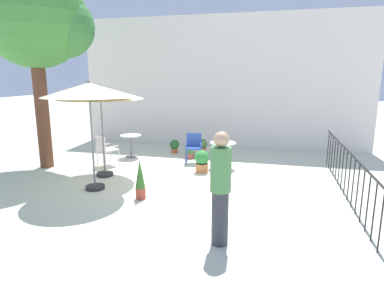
# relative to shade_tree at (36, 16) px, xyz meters

# --- Properties ---
(ground_plane) EXTENTS (60.00, 60.00, 0.00)m
(ground_plane) POSITION_rel_shade_tree_xyz_m (4.34, -0.56, -4.16)
(ground_plane) COLOR beige
(villa_facade) EXTENTS (10.51, 0.30, 4.72)m
(villa_facade) POSITION_rel_shade_tree_xyz_m (4.34, 4.09, -1.80)
(villa_facade) COLOR silver
(villa_facade) RESTS_ON ground
(terrace_railing) EXTENTS (0.03, 5.81, 1.01)m
(terrace_railing) POSITION_rel_shade_tree_xyz_m (7.89, -0.56, -3.48)
(terrace_railing) COLOR black
(terrace_railing) RESTS_ON ground
(shade_tree) EXTENTS (2.91, 2.77, 5.56)m
(shade_tree) POSITION_rel_shade_tree_xyz_m (0.00, 0.00, 0.00)
(shade_tree) COLOR brown
(shade_tree) RESTS_ON ground
(patio_umbrella_0) EXTENTS (2.05, 2.05, 2.51)m
(patio_umbrella_0) POSITION_rel_shade_tree_xyz_m (2.31, -1.41, -1.89)
(patio_umbrella_0) COLOR #2D2D2D
(patio_umbrella_0) RESTS_ON ground
(patio_umbrella_1) EXTENTS (2.16, 2.16, 2.38)m
(patio_umbrella_1) POSITION_rel_shade_tree_xyz_m (2.02, -0.42, -2.01)
(patio_umbrella_1) COLOR #2D2D2D
(patio_umbrella_1) RESTS_ON ground
(cafe_table_0) EXTENTS (0.75, 0.75, 0.74)m
(cafe_table_0) POSITION_rel_shade_tree_xyz_m (4.92, 1.12, -3.64)
(cafe_table_0) COLOR silver
(cafe_table_0) RESTS_ON ground
(cafe_table_1) EXTENTS (0.68, 0.68, 0.73)m
(cafe_table_1) POSITION_rel_shade_tree_xyz_m (1.85, 1.63, -3.65)
(cafe_table_1) COLOR silver
(cafe_table_1) RESTS_ON ground
(patio_chair_0) EXTENTS (0.56, 0.53, 0.89)m
(patio_chair_0) POSITION_rel_shade_tree_xyz_m (3.99, 1.45, -3.62)
(patio_chair_0) COLOR #2F4BA0
(patio_chair_0) RESTS_ON ground
(patio_chair_1) EXTENTS (0.64, 0.65, 0.90)m
(patio_chair_1) POSITION_rel_shade_tree_xyz_m (1.58, 0.45, -3.63)
(patio_chair_1) COLOR silver
(patio_chair_1) RESTS_ON ground
(potted_plant_0) EXTENTS (0.40, 0.40, 0.62)m
(potted_plant_0) POSITION_rel_shade_tree_xyz_m (4.44, 0.52, -3.83)
(potted_plant_0) COLOR #C37440
(potted_plant_0) RESTS_ON ground
(potted_plant_1) EXTENTS (0.22, 0.22, 0.88)m
(potted_plant_1) POSITION_rel_shade_tree_xyz_m (3.59, -1.73, -3.72)
(potted_plant_1) COLOR #AE4835
(potted_plant_1) RESTS_ON ground
(potted_plant_2) EXTENTS (0.34, 0.34, 0.59)m
(potted_plant_2) POSITION_rel_shade_tree_xyz_m (3.72, 1.94, -3.84)
(potted_plant_2) COLOR #C76846
(potted_plant_2) RESTS_ON ground
(potted_plant_3) EXTENTS (0.33, 0.33, 0.46)m
(potted_plant_3) POSITION_rel_shade_tree_xyz_m (3.05, 2.51, -3.90)
(potted_plant_3) COLOR #B15E34
(potted_plant_3) RESTS_ON ground
(potted_plant_4) EXTENTS (0.31, 0.31, 0.57)m
(potted_plant_4) POSITION_rel_shade_tree_xyz_m (4.06, 2.35, -3.84)
(potted_plant_4) COLOR #C1693E
(potted_plant_4) RESTS_ON ground
(standing_person) EXTENTS (0.41, 0.41, 1.80)m
(standing_person) POSITION_rel_shade_tree_xyz_m (5.55, -3.22, -3.22)
(standing_person) COLOR #33333D
(standing_person) RESTS_ON ground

